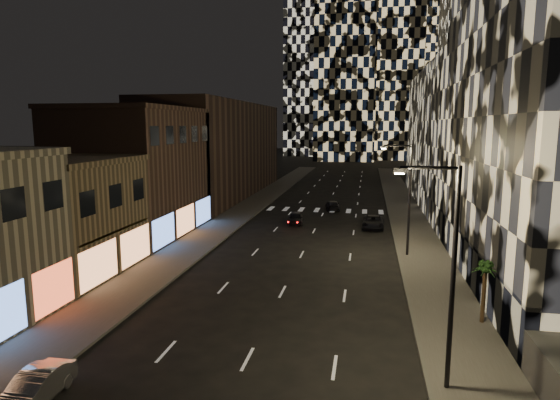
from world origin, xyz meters
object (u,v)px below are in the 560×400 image
at_px(car_dark_rightlane, 373,222).
at_px(palm_tree, 485,272).
at_px(car_dark_midlane, 296,218).
at_px(car_dark_oncoming, 333,205).
at_px(car_silver_parked, 34,388).
at_px(streetlight_far, 407,192).
at_px(streetlight_near, 447,263).

distance_m(car_dark_rightlane, palm_tree, 24.08).
height_order(car_dark_midlane, car_dark_oncoming, car_dark_midlane).
distance_m(car_silver_parked, car_dark_midlane, 35.20).
relative_size(car_dark_oncoming, palm_tree, 1.20).
bearing_deg(car_dark_rightlane, car_dark_oncoming, 117.86).
bearing_deg(car_dark_midlane, car_dark_rightlane, -12.23).
relative_size(car_silver_parked, car_dark_midlane, 0.98).
bearing_deg(car_dark_oncoming, palm_tree, 100.10).
bearing_deg(palm_tree, streetlight_far, 103.61).
bearing_deg(car_silver_parked, car_dark_midlane, 79.75).
distance_m(streetlight_near, car_dark_oncoming, 41.29).
relative_size(car_dark_midlane, palm_tree, 1.13).
bearing_deg(streetlight_near, car_dark_oncoming, 100.35).
bearing_deg(car_silver_parked, palm_tree, 27.84).
distance_m(car_silver_parked, car_dark_oncoming, 44.97).
bearing_deg(car_dark_midlane, palm_tree, -67.58).
bearing_deg(car_dark_midlane, car_dark_oncoming, 62.69).
height_order(streetlight_near, car_silver_parked, streetlight_near).
bearing_deg(car_silver_parked, car_dark_oncoming, 77.16).
xyz_separation_m(car_dark_midlane, car_dark_oncoming, (3.35, 9.35, -0.07)).
relative_size(streetlight_near, car_dark_rightlane, 1.92).
relative_size(car_dark_midlane, car_dark_rightlane, 0.82).
bearing_deg(streetlight_near, car_dark_midlane, 109.08).
distance_m(car_dark_oncoming, car_dark_rightlane, 11.18).
xyz_separation_m(car_dark_oncoming, car_dark_rightlane, (4.95, -10.02, 0.06)).
height_order(streetlight_far, car_silver_parked, streetlight_far).
height_order(streetlight_near, streetlight_far, same).
height_order(streetlight_far, palm_tree, streetlight_far).
distance_m(streetlight_far, palm_tree, 13.58).
distance_m(car_dark_midlane, palm_tree, 27.80).
distance_m(streetlight_near, car_silver_parked, 16.71).
xyz_separation_m(streetlight_near, car_silver_parked, (-15.55, -3.87, -4.73)).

